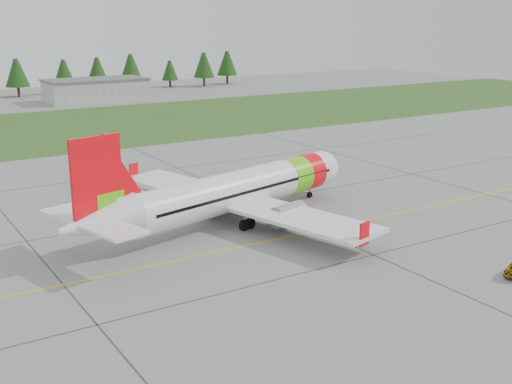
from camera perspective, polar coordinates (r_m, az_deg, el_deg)
ground at (r=51.75m, az=2.12°, el=-7.71°), size 320.00×320.00×0.00m
aircraft at (r=65.12m, az=-1.94°, el=0.06°), size 35.36×33.24×10.88m
grass_strip at (r=125.87m, az=-19.49°, el=5.14°), size 320.00×50.00×0.03m
taxi_guideline at (r=58.05m, az=-2.35°, el=-5.10°), size 120.00×0.25×0.02m
hangar_east at (r=166.58m, az=-14.02°, el=8.73°), size 24.00×12.00×5.20m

